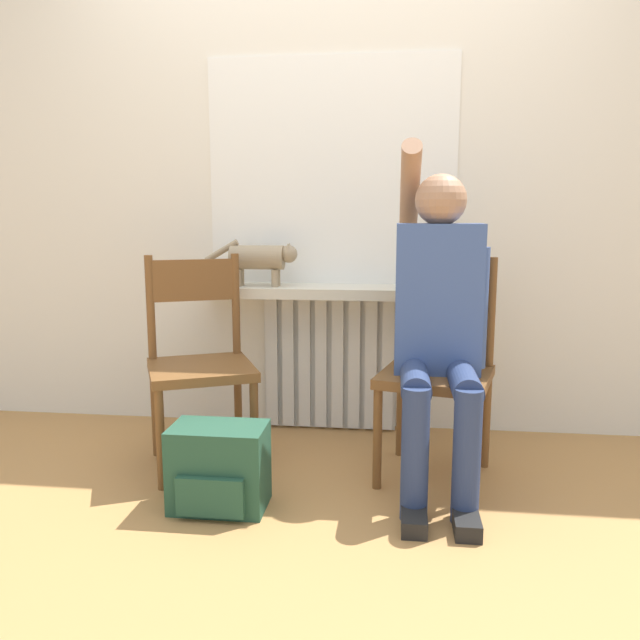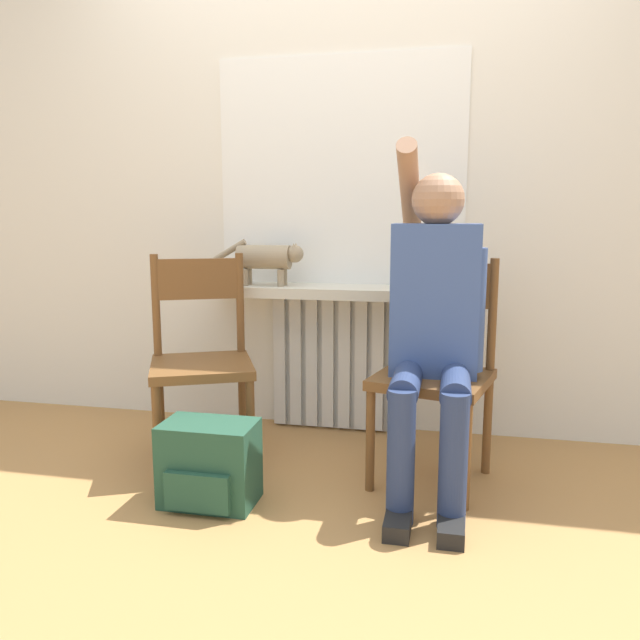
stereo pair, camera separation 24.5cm
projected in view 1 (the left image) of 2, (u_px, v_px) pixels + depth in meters
The scene contains 10 objects.
ground_plane at pixel (294, 540), 2.10m from camera, with size 12.00×12.00×0.00m, color #B27F47.
wall_with_window at pixel (332, 161), 3.08m from camera, with size 7.00×0.06×2.70m.
radiator at pixel (330, 362), 3.17m from camera, with size 0.67×0.08×0.69m.
windowsill at pixel (328, 291), 3.02m from camera, with size 1.27×0.28×0.05m.
window_glass at pixel (331, 172), 3.06m from camera, with size 1.22×0.01×1.10m.
chair_left at pixel (199, 359), 2.70m from camera, with size 0.57×0.57×0.91m.
chair_right at pixel (438, 366), 2.58m from camera, with size 0.52×0.52×0.91m.
person at pixel (439, 316), 2.44m from camera, with size 0.36×0.95×1.37m.
cat at pixel (260, 258), 3.00m from camera, with size 0.46×0.12×0.23m.
backpack at pixel (219, 468), 2.32m from camera, with size 0.35×0.25×0.32m.
Camera 1 is at (0.32, -1.92, 1.08)m, focal length 35.00 mm.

